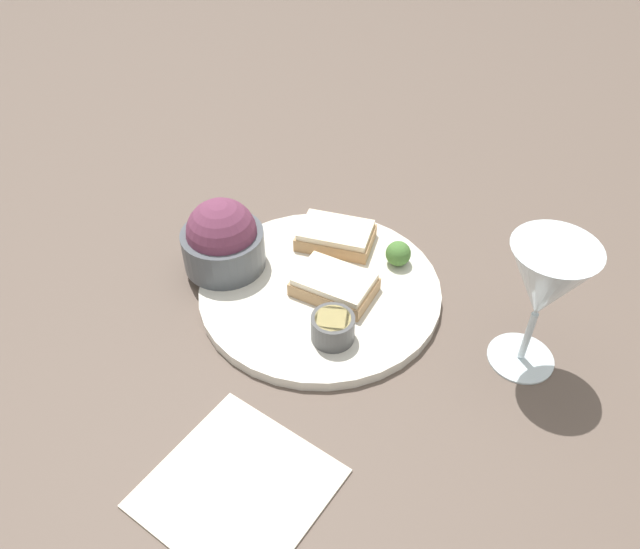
# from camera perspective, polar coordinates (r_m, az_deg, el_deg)

# --- Properties ---
(ground_plane) EXTENTS (4.00, 4.00, 0.00)m
(ground_plane) POSITION_cam_1_polar(r_m,az_deg,el_deg) (0.78, -0.00, -1.83)
(ground_plane) COLOR brown
(dinner_plate) EXTENTS (0.30, 0.30, 0.01)m
(dinner_plate) POSITION_cam_1_polar(r_m,az_deg,el_deg) (0.78, -0.00, -1.46)
(dinner_plate) COLOR silver
(dinner_plate) RESTS_ON ground_plane
(salad_bowl) EXTENTS (0.10, 0.10, 0.09)m
(salad_bowl) POSITION_cam_1_polar(r_m,az_deg,el_deg) (0.79, -8.89, 3.15)
(salad_bowl) COLOR #4C5156
(salad_bowl) RESTS_ON dinner_plate
(sauce_ramekin) EXTENTS (0.05, 0.05, 0.03)m
(sauce_ramekin) POSITION_cam_1_polar(r_m,az_deg,el_deg) (0.70, 1.18, -4.79)
(sauce_ramekin) COLOR #4C4C4C
(sauce_ramekin) RESTS_ON dinner_plate
(cheese_toast_near) EXTENTS (0.11, 0.09, 0.03)m
(cheese_toast_near) POSITION_cam_1_polar(r_m,az_deg,el_deg) (0.83, 1.44, 3.58)
(cheese_toast_near) COLOR tan
(cheese_toast_near) RESTS_ON dinner_plate
(cheese_toast_far) EXTENTS (0.10, 0.07, 0.03)m
(cheese_toast_far) POSITION_cam_1_polar(r_m,az_deg,el_deg) (0.76, 1.38, -0.86)
(cheese_toast_far) COLOR tan
(cheese_toast_far) RESTS_ON dinner_plate
(wine_glass) EXTENTS (0.09, 0.09, 0.16)m
(wine_glass) POSITION_cam_1_polar(r_m,az_deg,el_deg) (0.67, 19.85, -1.00)
(wine_glass) COLOR silver
(wine_glass) RESTS_ON ground_plane
(garnish) EXTENTS (0.03, 0.03, 0.03)m
(garnish) POSITION_cam_1_polar(r_m,az_deg,el_deg) (0.80, 7.16, 1.91)
(garnish) COLOR #477533
(garnish) RESTS_ON dinner_plate
(napkin) EXTENTS (0.17, 0.17, 0.01)m
(napkin) POSITION_cam_1_polar(r_m,az_deg,el_deg) (0.63, -7.55, -18.73)
(napkin) COLOR beige
(napkin) RESTS_ON ground_plane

